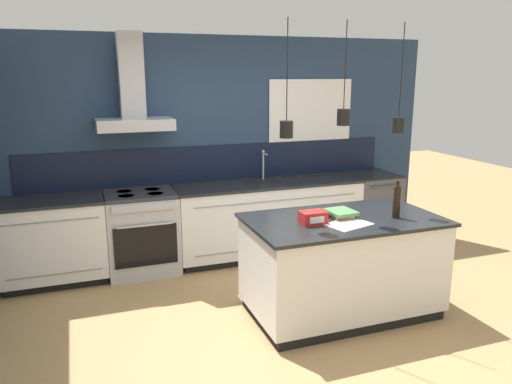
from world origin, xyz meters
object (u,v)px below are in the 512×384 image
(oven_range, at_px, (142,232))
(dishwasher, at_px, (370,208))
(red_supply_box, at_px, (313,218))
(bottle_on_island, at_px, (397,202))
(book_stack, at_px, (340,213))

(oven_range, xyz_separation_m, dishwasher, (2.94, 0.00, 0.00))
(red_supply_box, bearing_deg, dishwasher, 45.17)
(bottle_on_island, distance_m, red_supply_box, 0.79)
(dishwasher, bearing_deg, oven_range, -179.92)
(bottle_on_island, xyz_separation_m, book_stack, (-0.46, 0.19, -0.11))
(oven_range, height_order, bottle_on_island, bottle_on_island)
(oven_range, distance_m, red_supply_box, 2.17)
(bottle_on_island, relative_size, red_supply_box, 1.57)
(dishwasher, bearing_deg, bottle_on_island, -116.91)
(bottle_on_island, bearing_deg, red_supply_box, 173.43)
(bottle_on_island, xyz_separation_m, red_supply_box, (-0.78, 0.09, -0.09))
(oven_range, xyz_separation_m, bottle_on_island, (2.03, -1.78, 0.60))
(dishwasher, xyz_separation_m, red_supply_box, (-1.69, -1.70, 0.51))
(book_stack, bearing_deg, red_supply_box, -163.07)
(book_stack, bearing_deg, bottle_on_island, -22.38)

